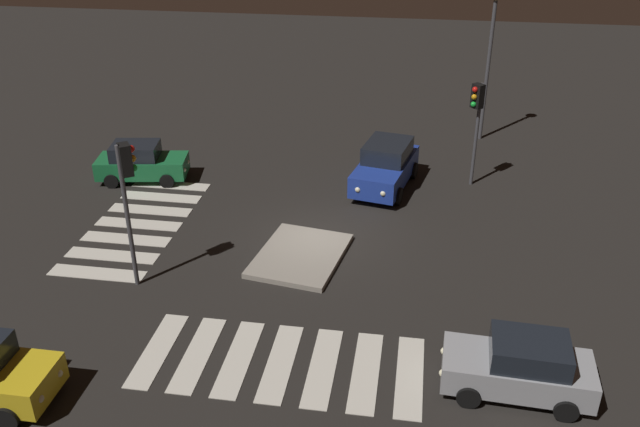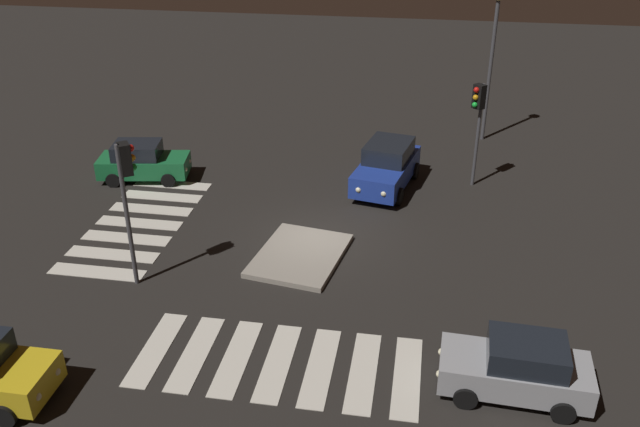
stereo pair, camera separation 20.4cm
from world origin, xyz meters
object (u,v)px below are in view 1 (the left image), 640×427
Objects in this scene: car_blue at (386,166)px; car_silver at (520,367)px; traffic_light_west at (477,110)px; traffic_island at (300,255)px; street_lamp at (491,38)px; car_green at (141,162)px; traffic_light_east at (127,181)px.

car_silver is at bearing 30.82° from car_blue.
car_silver is 12.71m from traffic_light_west.
traffic_island is 14.92m from street_lamp.
car_green is (-5.24, -7.77, 0.71)m from traffic_island.
traffic_light_east reaches higher than traffic_light_west.
traffic_island is 0.85× the size of traffic_light_east.
traffic_light_west is at bearing -2.51° from car_green.
car_green is 8.60m from traffic_light_east.
car_green is at bearing -38.27° from traffic_light_west.
traffic_light_east is (7.55, 3.04, 2.78)m from car_green.
car_silver is 18.49m from street_lamp.
traffic_light_west reaches higher than car_blue.
traffic_light_east is (8.48, -7.16, 2.65)m from car_blue.
traffic_island is at bearing 4.36° from traffic_light_west.
traffic_island is at bearing -10.13° from car_blue.
traffic_light_east is (-3.26, -11.31, 2.78)m from car_silver.
street_lamp reaches higher than traffic_island.
traffic_light_west is (-6.88, 5.89, 3.19)m from traffic_island.
traffic_island is 9.60m from traffic_light_west.
car_green is at bearing -63.40° from street_lamp.
street_lamp is (-5.59, 0.76, 1.61)m from traffic_light_west.
car_green reaches higher than car_silver.
car_blue is 0.64× the size of street_lamp.
street_lamp is (-14.77, 11.38, 1.32)m from traffic_light_east.
car_silver is at bearing -46.33° from car_green.
car_green is at bearing -124.01° from traffic_island.
traffic_island is 8.65m from car_silver.
car_silver is at bearing 49.77° from traffic_island.
car_green reaches higher than traffic_island.
car_blue is (-6.18, 2.43, 0.84)m from traffic_island.
traffic_light_west reaches higher than car_green.
car_silver reaches higher than traffic_island.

